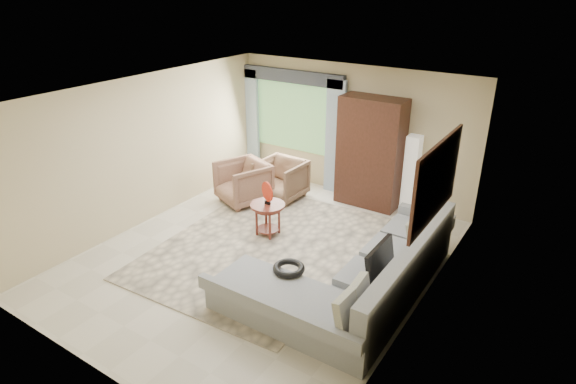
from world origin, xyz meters
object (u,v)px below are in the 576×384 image
Objects in this scene: sectional_sofa at (361,282)px; tv_screen at (380,262)px; floor_lamp at (411,175)px; armchair_left at (243,183)px; armoire at (370,153)px; armchair_right at (281,180)px; potted_plant at (249,167)px; coffee_table at (268,219)px.

tv_screen reaches higher than sectional_sofa.
floor_lamp is (-0.70, 3.00, 0.03)m from tv_screen.
armoire reaches higher than armchair_left.
potted_plant is (-1.16, 0.47, -0.14)m from armchair_right.
armoire is (0.88, 2.11, 0.74)m from coffee_table.
sectional_sofa is 0.51m from tv_screen.
tv_screen is 1.26× the size of coffee_table.
coffee_table is at bearing -127.71° from floor_lamp.
coffee_table is 2.61m from potted_plant.
tv_screen is 2.55m from coffee_table.
armchair_left is at bearing 155.08° from tv_screen.
floor_lamp reaches higher than armchair_right.
armoire is at bearing -175.71° from floor_lamp.
floor_lamp is at bearing 5.16° from potted_plant.
armchair_left reaches higher than armchair_right.
potted_plant is (-4.21, 2.69, -0.46)m from tv_screen.
floor_lamp is at bearing 20.85° from armchair_right.
coffee_table is 0.39× the size of floor_lamp.
armchair_left reaches higher than potted_plant.
sectional_sofa is 6.73× the size of potted_plant.
armchair_left is 0.43× the size of armoire.
sectional_sofa reaches higher than armchair_right.
tv_screen is 0.85× the size of armchair_right.
sectional_sofa is 1.65× the size of armoire.
tv_screen is at bearing -76.88° from floor_lamp.
armoire is (-1.50, 2.94, 0.33)m from tv_screen.
coffee_table reaches higher than potted_plant.
armchair_left is 0.76m from armchair_right.
coffee_table is 0.28× the size of armoire.
sectional_sofa is 3.53m from armchair_right.
tv_screen is 3.32m from armoire.
potted_plant is (-1.83, 1.86, -0.05)m from coffee_table.
floor_lamp is (-0.43, 2.96, 0.47)m from sectional_sofa.
sectional_sofa is 3.24m from armoire.
tv_screen is 3.79m from armchair_right.
armchair_right is 1.26m from potted_plant.
coffee_table is (-2.11, 0.78, 0.03)m from sectional_sofa.
potted_plant is 0.34× the size of floor_lamp.
armchair_right is (-0.67, 1.39, 0.09)m from coffee_table.
sectional_sofa is 5.89× the size of coffee_table.
sectional_sofa is 2.31× the size of floor_lamp.
armoire reaches higher than coffee_table.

